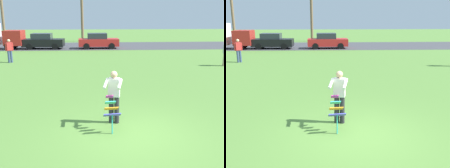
{
  "view_description": "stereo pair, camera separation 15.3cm",
  "coord_description": "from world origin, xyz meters",
  "views": [
    {
      "loc": [
        -1.07,
        -7.06,
        3.42
      ],
      "look_at": [
        -0.5,
        1.99,
        1.05
      ],
      "focal_mm": 42.32,
      "sensor_mm": 36.0,
      "label": 1
    },
    {
      "loc": [
        -0.92,
        -7.07,
        3.42
      ],
      "look_at": [
        -0.5,
        1.99,
        1.05
      ],
      "focal_mm": 42.32,
      "sensor_mm": 36.0,
      "label": 2
    }
  ],
  "objects": [
    {
      "name": "ground_plane",
      "position": [
        0.0,
        0.0,
        0.0
      ],
      "size": [
        120.0,
        120.0,
        0.0
      ],
      "primitive_type": "plane",
      "color": "#568438"
    },
    {
      "name": "road_strip",
      "position": [
        0.0,
        23.46,
        0.01
      ],
      "size": [
        120.0,
        8.0,
        0.01
      ],
      "primitive_type": "cube",
      "color": "#424247",
      "rests_on": "ground"
    },
    {
      "name": "person_kite_flyer",
      "position": [
        -0.51,
        0.97,
        0.95
      ],
      "size": [
        0.65,
        0.73,
        1.73
      ],
      "color": "#26262B",
      "rests_on": "ground"
    },
    {
      "name": "kite_held",
      "position": [
        -0.63,
        0.31,
        0.71
      ],
      "size": [
        0.52,
        0.67,
        1.07
      ],
      "color": "#D83399",
      "rests_on": "ground"
    },
    {
      "name": "parked_car_black",
      "position": [
        -6.49,
        21.06,
        0.77
      ],
      "size": [
        4.25,
        1.93,
        1.6
      ],
      "color": "black",
      "rests_on": "ground"
    },
    {
      "name": "parked_car_red",
      "position": [
        -0.75,
        21.06,
        0.77
      ],
      "size": [
        4.26,
        1.96,
        1.6
      ],
      "color": "red",
      "rests_on": "ground"
    },
    {
      "name": "person_walker_near",
      "position": [
        -7.39,
        12.78,
        0.93
      ],
      "size": [
        0.5,
        0.38,
        1.73
      ],
      "color": "#384772",
      "rests_on": "ground"
    }
  ]
}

